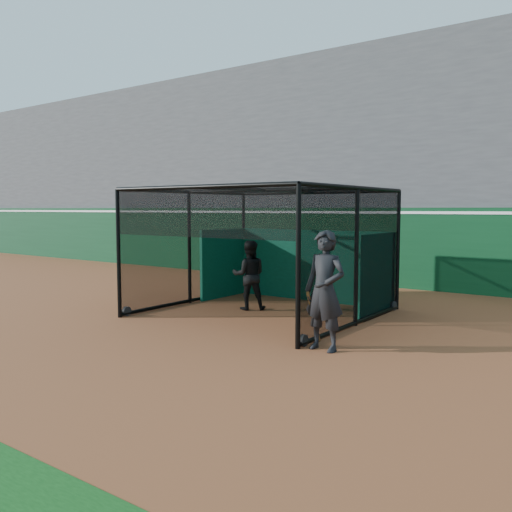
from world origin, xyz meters
The scene contains 6 objects.
ground centered at (0.00, 0.00, 0.00)m, with size 120.00×120.00×0.00m, color brown.
outfield_wall centered at (0.00, 8.50, 1.29)m, with size 50.00×0.50×2.50m.
grandstand centered at (0.00, 12.27, 4.48)m, with size 50.00×7.85×8.95m.
batting_cage centered at (0.98, 2.50, 1.45)m, with size 4.82×4.76×2.90m.
batter centered at (0.42, 2.66, 0.85)m, with size 0.82×0.64×1.70m, color black.
on_deck_player centered at (3.78, 0.34, 1.05)m, with size 0.79×0.55×2.10m.
Camera 1 is at (8.24, -7.90, 2.47)m, focal length 38.00 mm.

